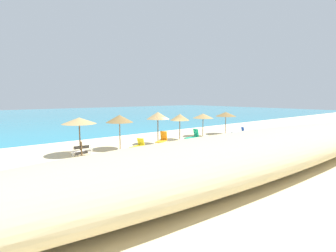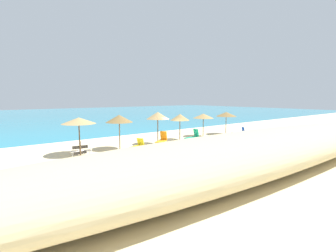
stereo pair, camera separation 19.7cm
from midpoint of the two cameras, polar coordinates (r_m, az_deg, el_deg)
ground_plane at (r=22.30m, az=1.63°, el=-4.31°), size 160.00×160.00×0.00m
sea_water at (r=63.16m, az=-25.49°, el=2.20°), size 160.00×73.96×0.01m
dune_ridge at (r=14.49m, az=19.51°, el=-5.90°), size 39.62×6.73×2.40m
beach_umbrella_0 at (r=19.23m, az=-20.36°, el=1.15°), size 2.49×2.49×2.78m
beach_umbrella_1 at (r=20.45m, az=-11.55°, el=1.69°), size 2.23×2.23×2.84m
beach_umbrella_2 at (r=22.18m, az=-2.64°, el=2.44°), size 2.08×2.08×2.95m
beach_umbrella_3 at (r=24.58m, az=2.56°, el=2.07°), size 1.94×1.94×2.61m
beach_umbrella_4 at (r=27.04m, az=8.00°, el=2.35°), size 2.28×2.28×2.50m
beach_umbrella_5 at (r=29.01m, az=13.17°, el=2.71°), size 2.37×2.37×2.59m
lounge_chair_0 at (r=18.96m, az=-19.28°, el=-5.29°), size 1.57×1.08×1.03m
lounge_chair_1 at (r=22.03m, az=-1.67°, el=-3.15°), size 1.51×1.21×1.20m
lounge_chair_2 at (r=20.12m, az=-7.30°, el=-4.50°), size 1.51×1.16×0.91m
lounge_chair_3 at (r=24.39m, az=5.58°, el=-2.39°), size 1.72×0.77×1.12m
lounge_chair_4 at (r=28.54m, az=16.08°, el=-1.25°), size 1.43×1.17×0.96m
wooden_signpost at (r=14.71m, az=-19.90°, el=-6.24°), size 0.84×0.16×1.80m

